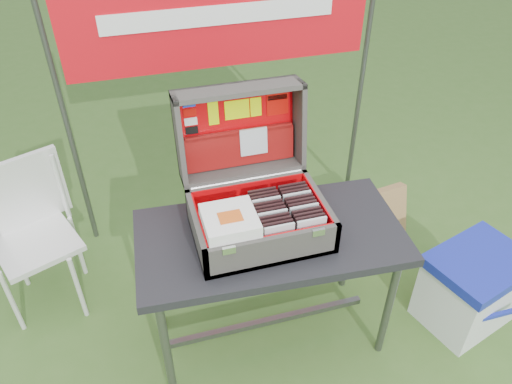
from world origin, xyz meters
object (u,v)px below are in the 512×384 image
object	(u,v)px
cooler	(471,288)
cardboard_box	(377,222)
suitcase	(256,176)
table	(269,290)
chair	(37,245)

from	to	relation	value
cooler	cardboard_box	xyz separation A→B (m)	(-0.21, 0.60, -0.01)
suitcase	cardboard_box	size ratio (longest dim) A/B	1.40
table	cooler	xyz separation A→B (m)	(1.02, -0.15, -0.14)
suitcase	chair	bearing A→B (deg)	154.11
table	chair	bearing A→B (deg)	155.67
cooler	chair	world-z (taller)	chair
chair	table	bearing A→B (deg)	-50.56
chair	suitcase	bearing A→B (deg)	-48.44
cooler	chair	size ratio (longest dim) A/B	0.58
table	chair	world-z (taller)	chair
suitcase	chair	size ratio (longest dim) A/B	0.68
table	chair	xyz separation A→B (m)	(-1.04, 0.55, 0.05)
cooler	chair	distance (m)	2.19
suitcase	cooler	distance (m)	1.33
suitcase	cooler	size ratio (longest dim) A/B	1.17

